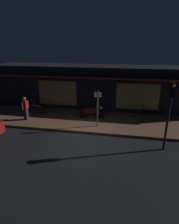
# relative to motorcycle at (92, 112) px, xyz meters

# --- Properties ---
(ground_plane) EXTENTS (60.00, 60.00, 0.00)m
(ground_plane) POSITION_rel_motorcycle_xyz_m (0.05, -3.35, -0.65)
(ground_plane) COLOR black
(sidewalk_slab) EXTENTS (18.00, 4.00, 0.15)m
(sidewalk_slab) POSITION_rel_motorcycle_xyz_m (0.05, -0.35, -0.57)
(sidewalk_slab) COLOR brown
(sidewalk_slab) RESTS_ON ground_plane
(storefront_building) EXTENTS (18.00, 3.30, 3.60)m
(storefront_building) POSITION_rel_motorcycle_xyz_m (0.05, 3.04, 1.16)
(storefront_building) COLOR black
(storefront_building) RESTS_ON ground_plane
(motorcycle) EXTENTS (1.69, 0.63, 0.97)m
(motorcycle) POSITION_rel_motorcycle_xyz_m (0.00, 0.00, 0.00)
(motorcycle) COLOR black
(motorcycle) RESTS_ON sidewalk_slab
(bicycle_parked) EXTENTS (1.56, 0.68, 0.91)m
(bicycle_parked) POSITION_rel_motorcycle_xyz_m (3.36, 0.94, -0.14)
(bicycle_parked) COLOR black
(bicycle_parked) RESTS_ON sidewalk_slab
(bicycle_extra) EXTENTS (1.61, 0.57, 0.91)m
(bicycle_extra) POSITION_rel_motorcycle_xyz_m (-4.52, 0.43, -0.14)
(bicycle_extra) COLOR black
(bicycle_extra) RESTS_ON sidewalk_slab
(person_photographer) EXTENTS (0.43, 0.61, 1.67)m
(person_photographer) POSITION_rel_motorcycle_xyz_m (-4.57, -1.15, 0.38)
(person_photographer) COLOR #28232D
(person_photographer) RESTS_ON sidewalk_slab
(sign_post) EXTENTS (0.44, 0.09, 2.40)m
(sign_post) POSITION_rel_motorcycle_xyz_m (0.62, -1.38, 0.86)
(sign_post) COLOR #47474C
(sign_post) RESTS_ON sidewalk_slab
(traffic_light_pole) EXTENTS (0.24, 0.33, 3.60)m
(traffic_light_pole) POSITION_rel_motorcycle_xyz_m (4.48, -3.41, 1.83)
(traffic_light_pole) COLOR black
(traffic_light_pole) RESTS_ON ground_plane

